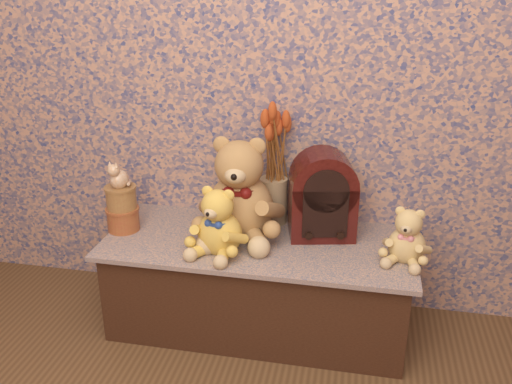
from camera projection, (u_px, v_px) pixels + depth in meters
display_shelf at (258, 283)px, 2.38m from camera, size 1.30×0.57×0.42m
teddy_large at (240, 183)px, 2.28m from camera, size 0.39×0.46×0.47m
teddy_medium at (220, 217)px, 2.16m from camera, size 0.30×0.33×0.30m
teddy_small at (408, 232)px, 2.10m from camera, size 0.24×0.27×0.24m
cathedral_radio at (323, 194)px, 2.28m from camera, size 0.31×0.25×0.38m
ceramic_vase at (273, 200)px, 2.44m from camera, size 0.15×0.15×0.21m
dried_stalks at (274, 127)px, 2.31m from camera, size 0.32×0.32×0.47m
biscuit_tin_lower at (123, 219)px, 2.38m from camera, size 0.16×0.16×0.10m
biscuit_tin_upper at (121, 198)px, 2.34m from camera, size 0.15×0.15×0.10m
cat_figurine at (119, 173)px, 2.30m from camera, size 0.11×0.12×0.13m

